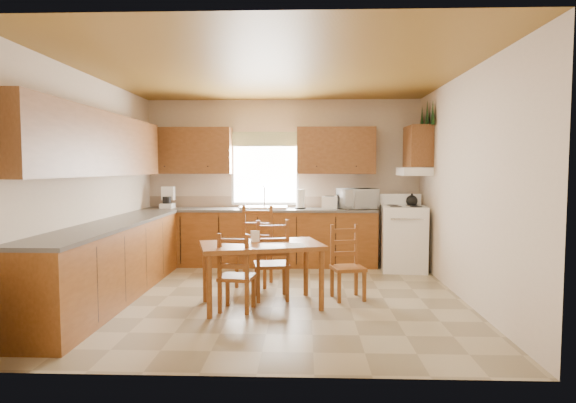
{
  "coord_description": "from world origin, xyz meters",
  "views": [
    {
      "loc": [
        0.37,
        -5.77,
        1.57
      ],
      "look_at": [
        0.15,
        0.3,
        1.15
      ],
      "focal_mm": 30.0,
      "sensor_mm": 36.0,
      "label": 1
    }
  ],
  "objects_px": {
    "chair_near_right": "(237,272)",
    "chair_far_left": "(254,246)",
    "chair_far_right": "(348,263)",
    "stove": "(403,239)",
    "microwave": "(357,199)",
    "chair_near_left": "(271,259)",
    "dining_table": "(262,275)"
  },
  "relations": [
    {
      "from": "chair_near_left",
      "to": "chair_far_right",
      "type": "relative_size",
      "value": 1.1
    },
    {
      "from": "chair_far_right",
      "to": "chair_far_left",
      "type": "bearing_deg",
      "value": 138.2
    },
    {
      "from": "microwave",
      "to": "chair_near_left",
      "type": "distance_m",
      "value": 2.44
    },
    {
      "from": "stove",
      "to": "dining_table",
      "type": "bearing_deg",
      "value": -129.9
    },
    {
      "from": "chair_near_left",
      "to": "chair_far_left",
      "type": "relative_size",
      "value": 0.91
    },
    {
      "from": "chair_far_left",
      "to": "chair_far_right",
      "type": "height_order",
      "value": "chair_far_left"
    },
    {
      "from": "microwave",
      "to": "dining_table",
      "type": "distance_m",
      "value": 2.78
    },
    {
      "from": "dining_table",
      "to": "chair_near_right",
      "type": "xyz_separation_m",
      "value": [
        -0.26,
        -0.17,
        0.07
      ]
    },
    {
      "from": "chair_near_right",
      "to": "chair_far_right",
      "type": "relative_size",
      "value": 0.98
    },
    {
      "from": "stove",
      "to": "chair_near_right",
      "type": "distance_m",
      "value": 3.14
    },
    {
      "from": "stove",
      "to": "chair_near_left",
      "type": "bearing_deg",
      "value": -133.44
    },
    {
      "from": "microwave",
      "to": "stove",
      "type": "bearing_deg",
      "value": -44.39
    },
    {
      "from": "chair_far_left",
      "to": "chair_far_right",
      "type": "bearing_deg",
      "value": -19.37
    },
    {
      "from": "stove",
      "to": "dining_table",
      "type": "relative_size",
      "value": 0.72
    },
    {
      "from": "stove",
      "to": "chair_near_right",
      "type": "xyz_separation_m",
      "value": [
        -2.26,
        -2.18,
        -0.05
      ]
    },
    {
      "from": "chair_near_left",
      "to": "chair_far_right",
      "type": "xyz_separation_m",
      "value": [
        0.92,
        0.01,
        -0.04
      ]
    },
    {
      "from": "chair_near_left",
      "to": "dining_table",
      "type": "bearing_deg",
      "value": 63.84
    },
    {
      "from": "dining_table",
      "to": "chair_near_left",
      "type": "distance_m",
      "value": 0.35
    },
    {
      "from": "dining_table",
      "to": "chair_near_left",
      "type": "relative_size",
      "value": 1.4
    },
    {
      "from": "stove",
      "to": "microwave",
      "type": "distance_m",
      "value": 0.96
    },
    {
      "from": "stove",
      "to": "chair_far_right",
      "type": "distance_m",
      "value": 1.95
    },
    {
      "from": "dining_table",
      "to": "chair_far_right",
      "type": "bearing_deg",
      "value": 2.55
    },
    {
      "from": "stove",
      "to": "chair_far_left",
      "type": "xyz_separation_m",
      "value": [
        -2.19,
        -1.03,
        0.04
      ]
    },
    {
      "from": "chair_far_right",
      "to": "dining_table",
      "type": "bearing_deg",
      "value": -175.42
    },
    {
      "from": "microwave",
      "to": "chair_near_left",
      "type": "bearing_deg",
      "value": -140.17
    },
    {
      "from": "dining_table",
      "to": "chair_near_left",
      "type": "xyz_separation_m",
      "value": [
        0.09,
        0.31,
        0.12
      ]
    },
    {
      "from": "stove",
      "to": "chair_far_right",
      "type": "xyz_separation_m",
      "value": [
        -1.0,
        -1.68,
        -0.05
      ]
    },
    {
      "from": "chair_far_left",
      "to": "microwave",
      "type": "bearing_deg",
      "value": 50.9
    },
    {
      "from": "stove",
      "to": "chair_near_right",
      "type": "relative_size",
      "value": 1.13
    },
    {
      "from": "dining_table",
      "to": "chair_near_left",
      "type": "height_order",
      "value": "chair_near_left"
    },
    {
      "from": "chair_far_left",
      "to": "chair_far_right",
      "type": "distance_m",
      "value": 1.36
    },
    {
      "from": "chair_near_right",
      "to": "chair_far_left",
      "type": "relative_size",
      "value": 0.82
    }
  ]
}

